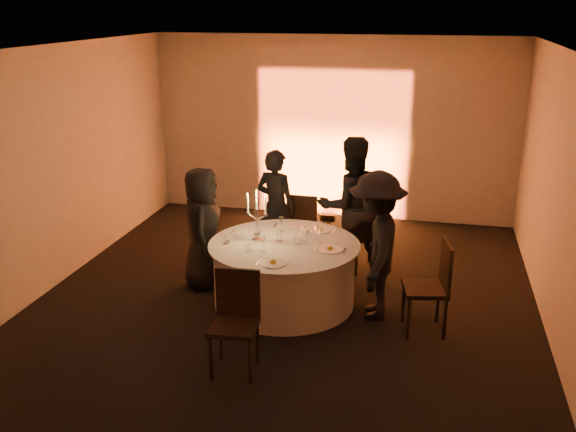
% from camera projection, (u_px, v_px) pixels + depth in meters
% --- Properties ---
extents(floor, '(7.00, 7.00, 0.00)m').
position_uv_depth(floor, '(284.00, 303.00, 7.82)').
color(floor, black).
rests_on(floor, ground).
extents(ceiling, '(7.00, 7.00, 0.00)m').
position_uv_depth(ceiling, '(284.00, 49.00, 6.86)').
color(ceiling, silver).
rests_on(ceiling, wall_back).
extents(wall_back, '(7.00, 0.00, 7.00)m').
position_uv_depth(wall_back, '(333.00, 128.00, 10.57)').
color(wall_back, '#BDB6AF').
rests_on(wall_back, floor).
extents(wall_front, '(7.00, 0.00, 7.00)m').
position_uv_depth(wall_front, '(159.00, 328.00, 4.10)').
color(wall_front, '#BDB6AF').
rests_on(wall_front, floor).
extents(wall_left, '(0.00, 7.00, 7.00)m').
position_uv_depth(wall_left, '(50.00, 170.00, 7.98)').
color(wall_left, '#BDB6AF').
rests_on(wall_left, floor).
extents(wall_right, '(0.00, 7.00, 7.00)m').
position_uv_depth(wall_right, '(563.00, 202.00, 6.70)').
color(wall_right, '#BDB6AF').
rests_on(wall_right, floor).
extents(uplighter_fixture, '(0.25, 0.12, 0.10)m').
position_uv_depth(uplighter_fixture, '(328.00, 217.00, 10.76)').
color(uplighter_fixture, black).
rests_on(uplighter_fixture, floor).
extents(banquet_table, '(1.80, 1.80, 0.77)m').
position_uv_depth(banquet_table, '(284.00, 274.00, 7.69)').
color(banquet_table, black).
rests_on(banquet_table, floor).
extents(chair_left, '(0.58, 0.58, 0.98)m').
position_uv_depth(chair_left, '(200.00, 234.00, 8.53)').
color(chair_left, black).
rests_on(chair_left, floor).
extents(chair_back_left, '(0.44, 0.44, 0.98)m').
position_uv_depth(chair_back_left, '(304.00, 223.00, 8.95)').
color(chair_back_left, black).
rests_on(chair_back_left, floor).
extents(chair_back_right, '(0.61, 0.61, 1.02)m').
position_uv_depth(chair_back_right, '(367.00, 231.00, 8.57)').
color(chair_back_right, black).
rests_on(chair_back_right, floor).
extents(chair_right, '(0.54, 0.54, 1.04)m').
position_uv_depth(chair_right, '(434.00, 282.00, 6.97)').
color(chair_right, black).
rests_on(chair_right, floor).
extents(chair_front, '(0.48, 0.48, 1.02)m').
position_uv_depth(chair_front, '(236.00, 315.00, 6.27)').
color(chair_front, black).
rests_on(chair_front, floor).
extents(guest_left, '(0.67, 0.86, 1.56)m').
position_uv_depth(guest_left, '(203.00, 228.00, 8.07)').
color(guest_left, black).
rests_on(guest_left, floor).
extents(guest_back_left, '(0.68, 0.55, 1.62)m').
position_uv_depth(guest_back_left, '(276.00, 207.00, 8.80)').
color(guest_back_left, black).
rests_on(guest_back_left, floor).
extents(guest_back_right, '(1.13, 1.04, 1.85)m').
position_uv_depth(guest_back_right, '(350.00, 205.00, 8.47)').
color(guest_back_right, black).
rests_on(guest_back_right, floor).
extents(guest_right, '(0.72, 1.16, 1.73)m').
position_uv_depth(guest_right, '(376.00, 246.00, 7.24)').
color(guest_right, black).
rests_on(guest_right, floor).
extents(plate_left, '(0.36, 0.29, 0.01)m').
position_uv_depth(plate_left, '(246.00, 232.00, 7.92)').
color(plate_left, white).
rests_on(plate_left, banquet_table).
extents(plate_back_left, '(0.36, 0.27, 0.01)m').
position_uv_depth(plate_back_left, '(288.00, 226.00, 8.15)').
color(plate_back_left, white).
rests_on(plate_back_left, banquet_table).
extents(plate_back_right, '(0.35, 0.25, 0.08)m').
position_uv_depth(plate_back_right, '(320.00, 230.00, 7.98)').
color(plate_back_right, white).
rests_on(plate_back_right, banquet_table).
extents(plate_right, '(0.36, 0.29, 0.08)m').
position_uv_depth(plate_right, '(330.00, 249.00, 7.37)').
color(plate_right, white).
rests_on(plate_right, banquet_table).
extents(plate_front, '(0.36, 0.29, 0.08)m').
position_uv_depth(plate_front, '(273.00, 263.00, 6.98)').
color(plate_front, white).
rests_on(plate_front, banquet_table).
extents(coffee_cup, '(0.11, 0.11, 0.07)m').
position_uv_depth(coffee_cup, '(228.00, 241.00, 7.57)').
color(coffee_cup, white).
rests_on(coffee_cup, banquet_table).
extents(candelabra, '(0.27, 0.13, 0.64)m').
position_uv_depth(candelabra, '(257.00, 223.00, 7.60)').
color(candelabra, silver).
rests_on(candelabra, banquet_table).
extents(wine_glass_a, '(0.07, 0.07, 0.19)m').
position_uv_depth(wine_glass_a, '(263.00, 241.00, 7.28)').
color(wine_glass_a, silver).
rests_on(wine_glass_a, banquet_table).
extents(wine_glass_b, '(0.07, 0.07, 0.19)m').
position_uv_depth(wine_glass_b, '(258.00, 224.00, 7.82)').
color(wine_glass_b, silver).
rests_on(wine_glass_b, banquet_table).
extents(wine_glass_c, '(0.07, 0.07, 0.19)m').
position_uv_depth(wine_glass_c, '(319.00, 233.00, 7.51)').
color(wine_glass_c, silver).
rests_on(wine_glass_c, banquet_table).
extents(wine_glass_d, '(0.07, 0.07, 0.19)m').
position_uv_depth(wine_glass_d, '(281.00, 221.00, 7.93)').
color(wine_glass_d, silver).
rests_on(wine_glass_d, banquet_table).
extents(wine_glass_e, '(0.07, 0.07, 0.19)m').
position_uv_depth(wine_glass_e, '(316.00, 229.00, 7.64)').
color(wine_glass_e, silver).
rests_on(wine_glass_e, banquet_table).
extents(wine_glass_f, '(0.07, 0.07, 0.19)m').
position_uv_depth(wine_glass_f, '(303.00, 230.00, 7.60)').
color(wine_glass_f, silver).
rests_on(wine_glass_f, banquet_table).
extents(wine_glass_g, '(0.07, 0.07, 0.19)m').
position_uv_depth(wine_glass_g, '(306.00, 233.00, 7.53)').
color(wine_glass_g, silver).
rests_on(wine_glass_g, banquet_table).
extents(tumbler_a, '(0.07, 0.07, 0.09)m').
position_uv_depth(tumbler_a, '(279.00, 237.00, 7.66)').
color(tumbler_a, silver).
rests_on(tumbler_a, banquet_table).
extents(tumbler_b, '(0.07, 0.07, 0.09)m').
position_uv_depth(tumbler_b, '(298.00, 240.00, 7.55)').
color(tumbler_b, silver).
rests_on(tumbler_b, banquet_table).
extents(tumbler_c, '(0.07, 0.07, 0.09)m').
position_uv_depth(tumbler_c, '(248.00, 248.00, 7.31)').
color(tumbler_c, silver).
rests_on(tumbler_c, banquet_table).
extents(tumbler_d, '(0.07, 0.07, 0.09)m').
position_uv_depth(tumbler_d, '(307.00, 231.00, 7.84)').
color(tumbler_d, silver).
rests_on(tumbler_d, banquet_table).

